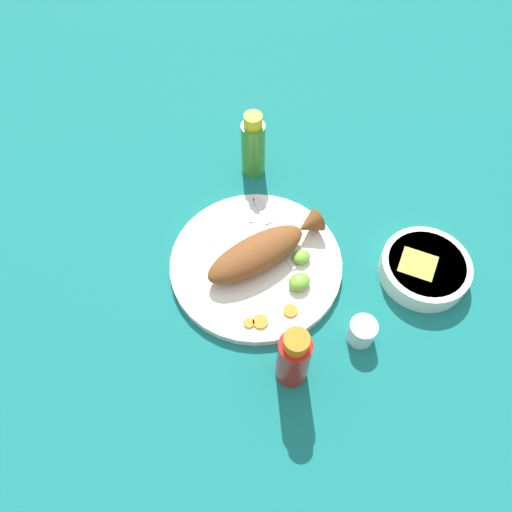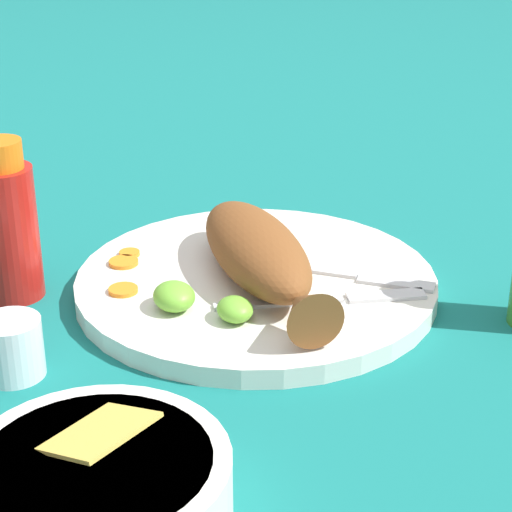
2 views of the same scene
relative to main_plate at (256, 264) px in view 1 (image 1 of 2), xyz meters
The scene contains 14 objects.
ground_plane 0.01m from the main_plate, ahead, with size 4.00×4.00×0.00m, color #146B66.
main_plate is the anchor object (origin of this frame).
fried_fish 0.04m from the main_plate, behind, with size 0.25×0.08×0.05m.
fork_near 0.09m from the main_plate, 112.24° to the right, with size 0.12×0.16×0.00m.
fork_far 0.09m from the main_plate, 144.10° to the right, with size 0.05×0.18×0.00m.
carrot_slice_near 0.13m from the main_plate, 51.16° to the left, with size 0.02×0.02×0.00m, color orange.
carrot_slice_mid 0.13m from the main_plate, 60.27° to the left, with size 0.03×0.03×0.00m, color orange.
carrot_slice_far 0.12m from the main_plate, 87.32° to the left, with size 0.03×0.03×0.00m, color orange.
lime_wedge_main 0.10m from the main_plate, 114.21° to the left, with size 0.04×0.04×0.02m, color #6BB233.
lime_wedge_side 0.09m from the main_plate, 149.75° to the left, with size 0.04×0.03×0.02m, color #6BB233.
hot_sauce_bottle_red 0.23m from the main_plate, 72.50° to the left, with size 0.06×0.06×0.15m.
hot_sauce_bottle_green 0.26m from the main_plate, 121.92° to the right, with size 0.05×0.05×0.16m.
salt_cup 0.24m from the main_plate, 108.23° to the left, with size 0.05×0.05×0.05m.
guacamole_bowl 0.33m from the main_plate, 143.54° to the left, with size 0.17×0.17×0.05m.
Camera 1 is at (0.28, 0.43, 0.85)m, focal length 35.00 mm.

